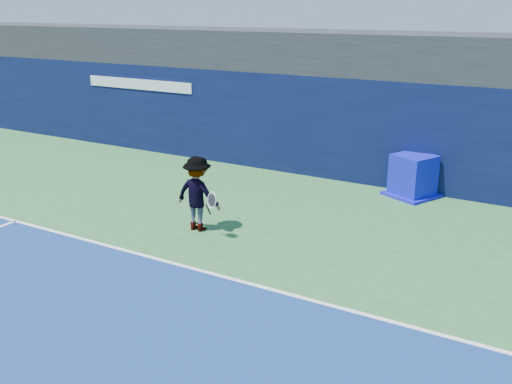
{
  "coord_description": "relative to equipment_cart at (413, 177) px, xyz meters",
  "views": [
    {
      "loc": [
        6.39,
        -5.24,
        4.95
      ],
      "look_at": [
        0.42,
        5.2,
        1.0
      ],
      "focal_mm": 40.0,
      "sensor_mm": 36.0,
      "label": 1
    }
  ],
  "objects": [
    {
      "name": "tennis_player",
      "position": [
        -3.62,
        -4.89,
        0.35
      ],
      "size": [
        1.31,
        0.72,
        1.74
      ],
      "color": "white",
      "rests_on": "ground"
    },
    {
      "name": "tennis_ball",
      "position": [
        -3.56,
        -5.01,
        0.58
      ],
      "size": [
        0.06,
        0.06,
        0.06
      ],
      "color": "#B4CF17",
      "rests_on": "ground"
    },
    {
      "name": "stadium_band",
      "position": [
        -2.75,
        1.83,
        3.08
      ],
      "size": [
        36.0,
        3.0,
        1.2
      ],
      "primitive_type": "cube",
      "color": "black",
      "rests_on": "back_wall_assembly"
    },
    {
      "name": "back_wall_assembly",
      "position": [
        -2.76,
        0.83,
        0.98
      ],
      "size": [
        36.0,
        1.03,
        3.0
      ],
      "color": "#091033",
      "rests_on": "ground"
    },
    {
      "name": "ground",
      "position": [
        -2.75,
        -9.67,
        -0.52
      ],
      "size": [
        80.0,
        80.0,
        0.0
      ],
      "primitive_type": "plane",
      "color": "#2F6935",
      "rests_on": "ground"
    },
    {
      "name": "baseline",
      "position": [
        -2.75,
        -6.67,
        -0.51
      ],
      "size": [
        24.0,
        0.1,
        0.01
      ],
      "primitive_type": "cube",
      "color": "white",
      "rests_on": "ground"
    },
    {
      "name": "equipment_cart",
      "position": [
        0.0,
        0.0,
        0.0
      ],
      "size": [
        1.58,
        1.58,
        1.14
      ],
      "color": "#0D0EBA",
      "rests_on": "ground"
    }
  ]
}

